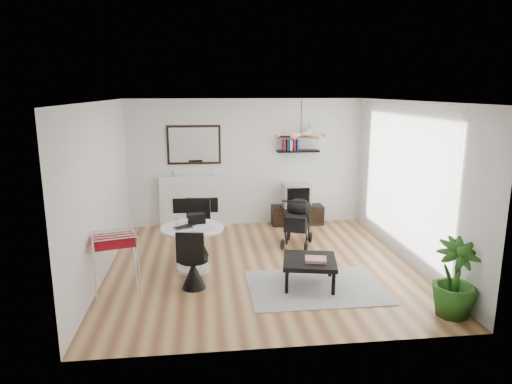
{
  "coord_description": "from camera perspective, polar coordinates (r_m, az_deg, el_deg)",
  "views": [
    {
      "loc": [
        -0.92,
        -7.12,
        2.87
      ],
      "look_at": [
        -0.04,
        0.4,
        1.17
      ],
      "focal_mm": 32.0,
      "sensor_mm": 36.0,
      "label": 1
    }
  ],
  "objects": [
    {
      "name": "shelf_upper",
      "position": [
        9.74,
        5.3,
        6.98
      ],
      "size": [
        0.9,
        0.25,
        0.04
      ],
      "primitive_type": "cube",
      "color": "black",
      "rests_on": "wall_back"
    },
    {
      "name": "wall_back",
      "position": [
        9.78,
        -1.23,
        3.69
      ],
      "size": [
        5.0,
        0.0,
        5.0
      ],
      "primitive_type": "plane",
      "rotation": [
        1.57,
        0.0,
        0.0
      ],
      "color": "white",
      "rests_on": "floor"
    },
    {
      "name": "drying_rack",
      "position": [
        6.8,
        -17.13,
        -8.44
      ],
      "size": [
        0.75,
        0.72,
        0.93
      ],
      "rotation": [
        0.0,
        0.0,
        0.27
      ],
      "color": "white",
      "rests_on": "floor"
    },
    {
      "name": "crt_tv",
      "position": [
        9.86,
        5.04,
        -0.34
      ],
      "size": [
        0.57,
        0.5,
        0.5
      ],
      "color": "#BABABC",
      "rests_on": "tv_console"
    },
    {
      "name": "newspaper",
      "position": [
        7.26,
        -6.53,
        -4.51
      ],
      "size": [
        0.39,
        0.34,
        0.01
      ],
      "primitive_type": "cube",
      "rotation": [
        0.0,
        0.0,
        0.16
      ],
      "color": "white",
      "rests_on": "dining_table"
    },
    {
      "name": "pendant_lamp",
      "position": [
        7.62,
        5.64,
        7.16
      ],
      "size": [
        0.9,
        0.9,
        0.1
      ],
      "primitive_type": null,
      "color": "tan",
      "rests_on": "ceiling"
    },
    {
      "name": "wall_left",
      "position": [
        7.44,
        -18.81,
        0.18
      ],
      "size": [
        0.0,
        5.0,
        5.0
      ],
      "primitive_type": "plane",
      "rotation": [
        1.57,
        0.0,
        1.57
      ],
      "color": "white",
      "rests_on": "floor"
    },
    {
      "name": "shelf_lower",
      "position": [
        9.78,
        5.27,
        5.12
      ],
      "size": [
        0.9,
        0.25,
        0.04
      ],
      "primitive_type": "cube",
      "color": "black",
      "rests_on": "wall_back"
    },
    {
      "name": "drinking_glass",
      "position": [
        7.53,
        -9.87,
        -3.67
      ],
      "size": [
        0.05,
        0.05,
        0.09
      ],
      "primitive_type": "cylinder",
      "color": "white",
      "rests_on": "dining_table"
    },
    {
      "name": "dining_table",
      "position": [
        7.44,
        -7.9,
        -6.18
      ],
      "size": [
        1.01,
        1.01,
        0.73
      ],
      "color": "white",
      "rests_on": "floor"
    },
    {
      "name": "magazines",
      "position": [
        6.83,
        7.48,
        -8.37
      ],
      "size": [
        0.35,
        0.3,
        0.04
      ],
      "primitive_type": "cube",
      "rotation": [
        0.0,
        0.0,
        -0.22
      ],
      "color": "#D23C34",
      "rests_on": "coffee_table"
    },
    {
      "name": "ceiling",
      "position": [
        7.18,
        0.67,
        11.28
      ],
      "size": [
        5.0,
        5.0,
        0.0
      ],
      "primitive_type": "plane",
      "color": "white",
      "rests_on": "wall_back"
    },
    {
      "name": "chair_near",
      "position": [
        6.84,
        -7.85,
        -9.62
      ],
      "size": [
        0.45,
        0.47,
        0.92
      ],
      "rotation": [
        0.0,
        0.0,
        2.98
      ],
      "color": "black",
      "rests_on": "floor"
    },
    {
      "name": "tv_console",
      "position": [
        9.98,
        5.19,
        -2.88
      ],
      "size": [
        1.11,
        0.39,
        0.42
      ],
      "primitive_type": "cube",
      "color": "black",
      "rests_on": "floor"
    },
    {
      "name": "wall_right",
      "position": [
        8.04,
        18.62,
        1.07
      ],
      "size": [
        0.0,
        5.0,
        5.0
      ],
      "primitive_type": "plane",
      "rotation": [
        1.57,
        0.0,
        -1.57
      ],
      "color": "white",
      "rests_on": "floor"
    },
    {
      "name": "fireplace",
      "position": [
        9.79,
        -7.59,
        -0.38
      ],
      "size": [
        1.5,
        0.17,
        2.16
      ],
      "color": "white",
      "rests_on": "floor"
    },
    {
      "name": "chair_far",
      "position": [
        8.16,
        -7.31,
        -5.71
      ],
      "size": [
        0.48,
        0.5,
        0.99
      ],
      "rotation": [
        0.0,
        0.0,
        -0.13
      ],
      "color": "black",
      "rests_on": "floor"
    },
    {
      "name": "potted_plant",
      "position": [
        6.46,
        23.62,
        -9.87
      ],
      "size": [
        0.58,
        0.58,
        1.02
      ],
      "primitive_type": "imported",
      "rotation": [
        0.0,
        0.0,
        0.01
      ],
      "color": "#235418",
      "rests_on": "floor"
    },
    {
      "name": "rug",
      "position": [
        6.98,
        7.42,
        -11.69
      ],
      "size": [
        1.98,
        1.43,
        0.01
      ],
      "primitive_type": "cube",
      "color": "gray",
      "rests_on": "floor"
    },
    {
      "name": "black_bag",
      "position": [
        7.53,
        -7.44,
        -3.28
      ],
      "size": [
        0.3,
        0.21,
        0.16
      ],
      "primitive_type": "cube",
      "rotation": [
        0.0,
        0.0,
        0.18
      ],
      "color": "black",
      "rests_on": "dining_table"
    },
    {
      "name": "floor",
      "position": [
        7.73,
        0.62,
        -9.17
      ],
      "size": [
        5.0,
        5.0,
        0.0
      ],
      "primitive_type": "plane",
      "color": "brown",
      "rests_on": "ground"
    },
    {
      "name": "sheer_curtain",
      "position": [
        8.17,
        17.39,
        1.34
      ],
      "size": [
        0.04,
        3.6,
        2.6
      ],
      "primitive_type": "cube",
      "color": "white",
      "rests_on": "wall_right"
    },
    {
      "name": "laptop",
      "position": [
        7.3,
        -8.7,
        -4.4
      ],
      "size": [
        0.41,
        0.39,
        0.03
      ],
      "primitive_type": "imported",
      "rotation": [
        0.0,
        0.0,
        0.64
      ],
      "color": "black",
      "rests_on": "dining_table"
    },
    {
      "name": "coffee_table",
      "position": [
        6.91,
        6.71,
        -8.69
      ],
      "size": [
        0.91,
        0.91,
        0.4
      ],
      "rotation": [
        0.0,
        0.0,
        -0.2
      ],
      "color": "black",
      "rests_on": "rug"
    },
    {
      "name": "stroller",
      "position": [
        8.63,
        5.24,
        -3.93
      ],
      "size": [
        0.73,
        0.89,
        0.97
      ],
      "rotation": [
        0.0,
        0.0,
        -0.38
      ],
      "color": "black",
      "rests_on": "floor"
    }
  ]
}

